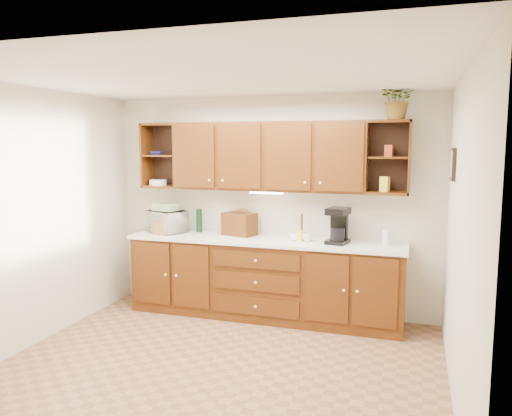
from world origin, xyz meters
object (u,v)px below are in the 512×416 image
Objects in this scene: microwave at (166,221)px; potted_plant at (399,99)px; bread_box at (239,224)px; coffee_maker at (338,226)px.

microwave is 3.10m from potted_plant.
bread_box is at bearing 178.15° from potted_plant.
bread_box is 0.91× the size of potted_plant.
coffee_maker is at bearing 23.58° from microwave.
potted_plant is (2.75, 0.02, 1.43)m from microwave.
bread_box is 2.30m from potted_plant.
potted_plant is at bearing 25.30° from microwave.
bread_box is (0.95, 0.07, -0.00)m from microwave.
potted_plant is (0.60, 0.07, 1.37)m from coffee_maker.
coffee_maker reaches higher than bread_box.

